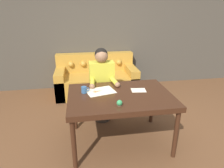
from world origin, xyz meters
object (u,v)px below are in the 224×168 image
scissors (99,91)px  pin_cushion (119,103)px  couch (96,79)px  person (102,85)px  mug (84,90)px  dining_table (120,99)px

scissors → pin_cushion: bearing=-66.6°
couch → person: (-0.01, -1.25, 0.34)m
person → mug: (-0.30, -0.51, 0.16)m
mug → person: bearing=59.5°
dining_table → person: 0.67m
dining_table → scissors: (-0.28, 0.15, 0.07)m
dining_table → mug: (-0.48, 0.14, 0.11)m
person → mug: person is taller
person → scissors: bearing=-101.8°
person → pin_cushion: size_ratio=17.77×
scissors → mug: bearing=-174.9°
mug → couch: bearing=79.9°
scissors → couch: bearing=86.2°
pin_cushion → dining_table: bearing=76.9°
scissors → pin_cushion: size_ratio=3.48×
couch → pin_cushion: (0.09, -2.22, 0.49)m
dining_table → scissors: 0.33m
mug → pin_cushion: bearing=-48.4°
person → mug: size_ratio=11.24×
scissors → mug: (-0.20, -0.02, 0.04)m
dining_table → couch: (-0.17, 1.90, -0.38)m
couch → scissors: (-0.11, -1.75, 0.45)m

